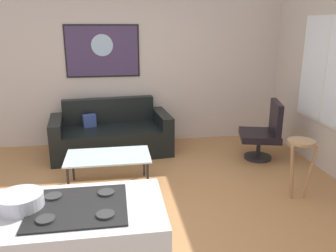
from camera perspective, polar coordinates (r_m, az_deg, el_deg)
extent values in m
cube|color=#AA7343|center=(4.00, -3.74, -13.90)|extent=(6.40, 6.40, 0.04)
cube|color=beige|center=(5.90, -6.19, 10.58)|extent=(6.40, 0.05, 2.80)
cube|color=black|center=(5.58, -9.28, -2.42)|extent=(1.56, 1.01, 0.43)
cube|color=black|center=(5.80, -9.81, 2.61)|extent=(1.49, 0.30, 0.41)
cube|color=black|center=(5.54, -17.92, -2.07)|extent=(0.26, 0.88, 0.62)
cube|color=black|center=(5.67, -0.94, -0.83)|extent=(0.26, 0.88, 0.62)
cube|color=#324581|center=(5.62, -12.90, 0.87)|extent=(0.22, 0.16, 0.20)
cube|color=silver|center=(4.40, -9.91, -4.96)|extent=(1.05, 0.61, 0.02)
cylinder|color=#232326|center=(4.29, -16.20, -9.05)|extent=(0.03, 0.03, 0.40)
cylinder|color=#232326|center=(4.26, -3.39, -8.55)|extent=(0.03, 0.03, 0.40)
cylinder|color=#232326|center=(4.75, -15.47, -6.41)|extent=(0.03, 0.03, 0.40)
cylinder|color=#232326|center=(4.73, -3.99, -5.94)|extent=(0.03, 0.03, 0.40)
cylinder|color=black|center=(5.54, 14.63, -5.00)|extent=(0.42, 0.42, 0.04)
cylinder|color=black|center=(5.47, 14.77, -3.14)|extent=(0.06, 0.06, 0.34)
cube|color=black|center=(5.42, 14.90, -1.53)|extent=(0.71, 0.72, 0.10)
cube|color=black|center=(5.38, 17.46, 1.35)|extent=(0.23, 0.60, 0.48)
cylinder|color=#A77B51|center=(4.27, 21.22, -2.44)|extent=(0.31, 0.31, 0.03)
cylinder|color=#A77B51|center=(4.50, 19.92, -6.22)|extent=(0.04, 0.13, 0.68)
cylinder|color=#A77B51|center=(4.28, 19.81, -7.36)|extent=(0.13, 0.10, 0.68)
cylinder|color=#A77B51|center=(4.39, 22.47, -7.04)|extent=(0.13, 0.10, 0.68)
cube|color=black|center=(2.27, -14.66, -12.79)|extent=(0.60, 0.52, 0.01)
cylinder|color=#2D2D2D|center=(2.17, -19.65, -14.35)|extent=(0.11, 0.11, 0.01)
cylinder|color=#2D2D2D|center=(2.13, -10.34, -14.22)|extent=(0.11, 0.11, 0.01)
cylinder|color=#2D2D2D|center=(2.41, -18.46, -10.97)|extent=(0.11, 0.11, 0.01)
cylinder|color=#2D2D2D|center=(2.37, -10.21, -10.78)|extent=(0.11, 0.11, 0.01)
cylinder|color=silver|center=(2.37, -23.14, -12.28)|extent=(0.15, 0.15, 0.01)
cylinder|color=silver|center=(2.35, -23.26, -11.38)|extent=(0.28, 0.28, 0.10)
cube|color=black|center=(5.84, -10.81, 12.10)|extent=(1.20, 0.01, 0.85)
cube|color=#433151|center=(5.84, -10.82, 12.09)|extent=(1.15, 0.02, 0.80)
cylinder|color=#9EB6CB|center=(5.81, -10.87, 13.02)|extent=(0.35, 0.01, 0.35)
cube|color=silver|center=(5.24, 24.74, 8.28)|extent=(0.02, 1.24, 1.48)
cube|color=white|center=(5.23, 24.65, 8.29)|extent=(0.01, 1.16, 1.40)
cube|color=silver|center=(5.23, 24.61, 8.29)|extent=(0.01, 0.04, 1.40)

